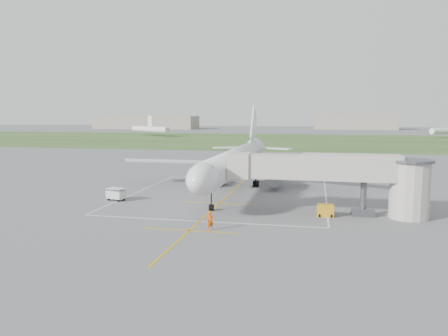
% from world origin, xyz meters
% --- Properties ---
extents(ground, '(700.00, 700.00, 0.00)m').
position_xyz_m(ground, '(0.00, 0.00, 0.00)').
color(ground, '#5E5F61').
rests_on(ground, ground).
extents(grass_strip, '(700.00, 120.00, 0.02)m').
position_xyz_m(grass_strip, '(0.00, 130.00, 0.01)').
color(grass_strip, '#315324').
rests_on(grass_strip, ground).
extents(apron_markings, '(28.20, 60.00, 0.01)m').
position_xyz_m(apron_markings, '(0.00, -5.82, 0.01)').
color(apron_markings, '#BF940B').
rests_on(apron_markings, ground).
extents(airliner, '(38.93, 46.75, 13.52)m').
position_xyz_m(airliner, '(-0.00, 0.75, 4.39)').
color(airliner, silver).
rests_on(airliner, ground).
extents(jet_bridge, '(23.40, 5.00, 7.20)m').
position_xyz_m(jet_bridge, '(15.72, -13.50, 4.74)').
color(jet_bridge, '#ABA79B').
rests_on(jet_bridge, ground).
extents(gpu_unit, '(1.92, 1.38, 1.42)m').
position_xyz_m(gpu_unit, '(13.70, -14.72, 0.70)').
color(gpu_unit, gold).
rests_on(gpu_unit, ground).
extents(baggage_cart, '(2.77, 2.10, 1.71)m').
position_xyz_m(baggage_cart, '(-14.35, -11.04, 0.87)').
color(baggage_cart, silver).
rests_on(baggage_cart, ground).
extents(ramp_worker_nose, '(0.84, 0.76, 1.92)m').
position_xyz_m(ramp_worker_nose, '(2.06, -23.37, 0.96)').
color(ramp_worker_nose, '#EA5307').
rests_on(ramp_worker_nose, ground).
extents(ramp_worker_wing, '(1.06, 1.12, 1.84)m').
position_xyz_m(ramp_worker_wing, '(-3.68, 2.69, 0.92)').
color(ramp_worker_wing, orange).
rests_on(ramp_worker_wing, ground).
extents(distant_hangars, '(345.00, 49.00, 12.00)m').
position_xyz_m(distant_hangars, '(-16.15, 265.19, 5.17)').
color(distant_hangars, gray).
rests_on(distant_hangars, ground).
extents(distant_aircraft, '(182.83, 37.08, 8.85)m').
position_xyz_m(distant_aircraft, '(2.44, 162.30, 3.59)').
color(distant_aircraft, silver).
rests_on(distant_aircraft, ground).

